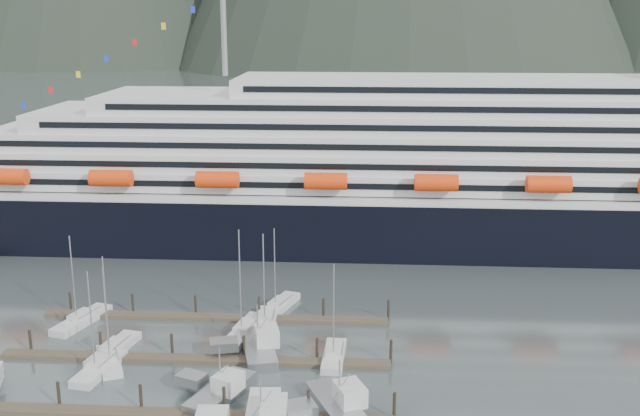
{
  "coord_description": "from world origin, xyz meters",
  "views": [
    {
      "loc": [
        15.77,
        -79.66,
        41.33
      ],
      "look_at": [
        9.2,
        22.0,
        14.66
      ],
      "focal_mm": 42.0,
      "sensor_mm": 36.0,
      "label": 1
    }
  ],
  "objects_px": {
    "cruise_ship": "(445,178)",
    "sailboat_d": "(245,331)",
    "sailboat_g": "(278,307)",
    "trawler_b": "(220,391)",
    "trawler_e": "(257,347)",
    "sailboat_h": "(334,356)",
    "sailboat_a": "(99,369)",
    "sailboat_b": "(114,350)",
    "sailboat_c": "(109,361)",
    "sailboat_e": "(82,321)",
    "sailboat_f": "(265,323)",
    "trawler_d": "(338,408)"
  },
  "relations": [
    {
      "from": "sailboat_a",
      "to": "sailboat_g",
      "type": "xyz_separation_m",
      "value": [
        18.92,
        20.61,
        -0.02
      ]
    },
    {
      "from": "sailboat_c",
      "to": "sailboat_d",
      "type": "height_order",
      "value": "sailboat_d"
    },
    {
      "from": "sailboat_g",
      "to": "trawler_b",
      "type": "xyz_separation_m",
      "value": [
        -3.45,
        -25.76,
        0.45
      ]
    },
    {
      "from": "cruise_ship",
      "to": "trawler_b",
      "type": "distance_m",
      "value": 68.7
    },
    {
      "from": "sailboat_c",
      "to": "trawler_b",
      "type": "relative_size",
      "value": 1.22
    },
    {
      "from": "sailboat_a",
      "to": "sailboat_e",
      "type": "distance_m",
      "value": 15.77
    },
    {
      "from": "sailboat_d",
      "to": "trawler_d",
      "type": "distance_m",
      "value": 23.85
    },
    {
      "from": "trawler_d",
      "to": "sailboat_h",
      "type": "bearing_deg",
      "value": -19.31
    },
    {
      "from": "sailboat_f",
      "to": "sailboat_b",
      "type": "bearing_deg",
      "value": 115.92
    },
    {
      "from": "sailboat_g",
      "to": "trawler_e",
      "type": "bearing_deg",
      "value": -165.13
    },
    {
      "from": "trawler_e",
      "to": "sailboat_d",
      "type": "bearing_deg",
      "value": 8.9
    },
    {
      "from": "trawler_b",
      "to": "trawler_d",
      "type": "height_order",
      "value": "trawler_d"
    },
    {
      "from": "sailboat_a",
      "to": "trawler_d",
      "type": "distance_m",
      "value": 29.78
    },
    {
      "from": "cruise_ship",
      "to": "trawler_e",
      "type": "height_order",
      "value": "cruise_ship"
    },
    {
      "from": "sailboat_g",
      "to": "trawler_e",
      "type": "distance_m",
      "value": 14.6
    },
    {
      "from": "sailboat_b",
      "to": "sailboat_e",
      "type": "relative_size",
      "value": 1.01
    },
    {
      "from": "sailboat_a",
      "to": "sailboat_d",
      "type": "bearing_deg",
      "value": -42.55
    },
    {
      "from": "sailboat_f",
      "to": "sailboat_g",
      "type": "bearing_deg",
      "value": -12.78
    },
    {
      "from": "sailboat_a",
      "to": "trawler_d",
      "type": "relative_size",
      "value": 1.1
    },
    {
      "from": "cruise_ship",
      "to": "sailboat_b",
      "type": "xyz_separation_m",
      "value": [
        -45.6,
        -50.41,
        -11.62
      ]
    },
    {
      "from": "cruise_ship",
      "to": "sailboat_b",
      "type": "distance_m",
      "value": 68.96
    },
    {
      "from": "sailboat_c",
      "to": "trawler_b",
      "type": "height_order",
      "value": "sailboat_c"
    },
    {
      "from": "sailboat_d",
      "to": "sailboat_f",
      "type": "relative_size",
      "value": 1.1
    },
    {
      "from": "sailboat_c",
      "to": "trawler_e",
      "type": "xyz_separation_m",
      "value": [
        17.49,
        4.01,
        0.51
      ]
    },
    {
      "from": "sailboat_c",
      "to": "trawler_e",
      "type": "bearing_deg",
      "value": -101.99
    },
    {
      "from": "sailboat_d",
      "to": "sailboat_h",
      "type": "height_order",
      "value": "sailboat_d"
    },
    {
      "from": "sailboat_b",
      "to": "trawler_e",
      "type": "xyz_separation_m",
      "value": [
        17.98,
        0.91,
        0.5
      ]
    },
    {
      "from": "sailboat_a",
      "to": "trawler_b",
      "type": "xyz_separation_m",
      "value": [
        15.46,
        -5.16,
        0.43
      ]
    },
    {
      "from": "sailboat_a",
      "to": "sailboat_d",
      "type": "distance_m",
      "value": 19.45
    },
    {
      "from": "sailboat_c",
      "to": "sailboat_g",
      "type": "distance_m",
      "value": 26.16
    },
    {
      "from": "cruise_ship",
      "to": "sailboat_g",
      "type": "relative_size",
      "value": 16.37
    },
    {
      "from": "trawler_b",
      "to": "sailboat_h",
      "type": "bearing_deg",
      "value": -27.75
    },
    {
      "from": "trawler_b",
      "to": "trawler_d",
      "type": "relative_size",
      "value": 0.87
    },
    {
      "from": "sailboat_d",
      "to": "sailboat_f",
      "type": "bearing_deg",
      "value": -27.56
    },
    {
      "from": "sailboat_b",
      "to": "sailboat_h",
      "type": "distance_m",
      "value": 27.63
    },
    {
      "from": "sailboat_d",
      "to": "trawler_b",
      "type": "height_order",
      "value": "sailboat_d"
    },
    {
      "from": "sailboat_g",
      "to": "trawler_b",
      "type": "distance_m",
      "value": 26.0
    },
    {
      "from": "cruise_ship",
      "to": "sailboat_d",
      "type": "xyz_separation_m",
      "value": [
        -30.15,
        -43.73,
        -11.61
      ]
    },
    {
      "from": "trawler_b",
      "to": "sailboat_c",
      "type": "bearing_deg",
      "value": 86.52
    },
    {
      "from": "sailboat_e",
      "to": "trawler_d",
      "type": "bearing_deg",
      "value": -104.06
    },
    {
      "from": "sailboat_e",
      "to": "sailboat_b",
      "type": "bearing_deg",
      "value": -122.48
    },
    {
      "from": "cruise_ship",
      "to": "trawler_b",
      "type": "height_order",
      "value": "cruise_ship"
    },
    {
      "from": "trawler_d",
      "to": "sailboat_b",
      "type": "bearing_deg",
      "value": 41.5
    },
    {
      "from": "sailboat_a",
      "to": "sailboat_f",
      "type": "height_order",
      "value": "sailboat_f"
    },
    {
      "from": "sailboat_a",
      "to": "sailboat_c",
      "type": "bearing_deg",
      "value": -3.34
    },
    {
      "from": "sailboat_g",
      "to": "sailboat_b",
      "type": "bearing_deg",
      "value": 147.82
    },
    {
      "from": "sailboat_c",
      "to": "sailboat_e",
      "type": "bearing_deg",
      "value": 8.82
    },
    {
      "from": "cruise_ship",
      "to": "sailboat_g",
      "type": "bearing_deg",
      "value": -127.36
    },
    {
      "from": "sailboat_a",
      "to": "trawler_b",
      "type": "distance_m",
      "value": 16.31
    },
    {
      "from": "sailboat_e",
      "to": "sailboat_h",
      "type": "relative_size",
      "value": 1.02
    }
  ]
}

